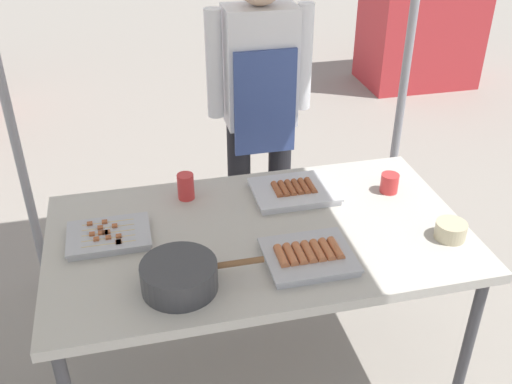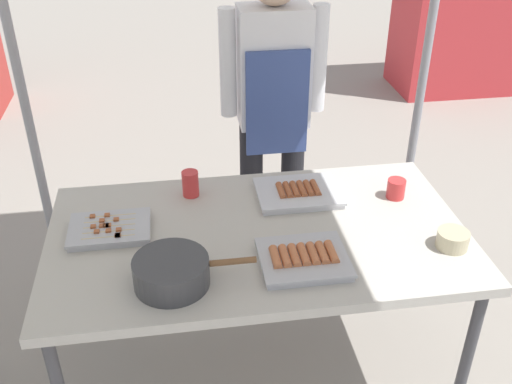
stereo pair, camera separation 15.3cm
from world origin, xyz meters
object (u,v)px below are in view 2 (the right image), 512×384
object	(u,v)px
drink_cup_by_wok	(396,189)
tray_grilled_sausages	(298,193)
stall_table	(258,243)
vendor_woman	(273,96)
cooking_wok	(172,271)
tray_meat_skewers	(110,229)
condiment_bowl	(453,240)
tray_pork_links	(304,259)
drink_cup_near_edge	(190,184)

from	to	relation	value
drink_cup_by_wok	tray_grilled_sausages	bearing A→B (deg)	170.72
stall_table	vendor_woman	world-z (taller)	vendor_woman
cooking_wok	tray_grilled_sausages	bearing A→B (deg)	42.08
vendor_woman	tray_meat_skewers	bearing A→B (deg)	44.84
tray_meat_skewers	condiment_bowl	world-z (taller)	condiment_bowl
tray_grilled_sausages	condiment_bowl	world-z (taller)	condiment_bowl
stall_table	condiment_bowl	bearing A→B (deg)	-16.13
stall_table	drink_cup_by_wok	size ratio (longest dim) A/B	19.48
tray_grilled_sausages	tray_pork_links	bearing A→B (deg)	-99.74
tray_pork_links	drink_cup_near_edge	world-z (taller)	drink_cup_near_edge
cooking_wok	drink_cup_by_wok	xyz separation A→B (m)	(0.94, 0.42, -0.01)
stall_table	tray_grilled_sausages	size ratio (longest dim) A/B	4.60
tray_meat_skewers	drink_cup_near_edge	bearing A→B (deg)	35.68
cooking_wok	condiment_bowl	bearing A→B (deg)	3.07
stall_table	condiment_bowl	world-z (taller)	condiment_bowl
tray_pork_links	vendor_woman	xyz separation A→B (m)	(0.08, 1.06, 0.18)
tray_pork_links	vendor_woman	size ratio (longest dim) A/B	0.19
stall_table	cooking_wok	world-z (taller)	cooking_wok
drink_cup_near_edge	tray_pork_links	bearing A→B (deg)	-54.96
stall_table	tray_meat_skewers	size ratio (longest dim) A/B	5.22
drink_cup_near_edge	drink_cup_by_wok	bearing A→B (deg)	-9.81
tray_grilled_sausages	vendor_woman	xyz separation A→B (m)	(-0.00, 0.61, 0.19)
vendor_woman	tray_grilled_sausages	bearing A→B (deg)	90.00
condiment_bowl	drink_cup_by_wok	world-z (taller)	drink_cup_by_wok
tray_grilled_sausages	tray_pork_links	world-z (taller)	tray_pork_links
cooking_wok	drink_cup_near_edge	distance (m)	0.57
stall_table	condiment_bowl	xyz separation A→B (m)	(0.69, -0.20, 0.09)
stall_table	tray_pork_links	size ratio (longest dim) A/B	5.12
drink_cup_by_wok	tray_pork_links	bearing A→B (deg)	-141.59
vendor_woman	condiment_bowl	bearing A→B (deg)	114.98
tray_pork_links	stall_table	bearing A→B (deg)	121.43
tray_grilled_sausages	condiment_bowl	size ratio (longest dim) A/B	2.97
tray_grilled_sausages	vendor_woman	bearing A→B (deg)	90.00
drink_cup_near_edge	cooking_wok	bearing A→B (deg)	-99.41
stall_table	tray_meat_skewers	distance (m)	0.57
stall_table	tray_grilled_sausages	world-z (taller)	tray_grilled_sausages
drink_cup_near_edge	tray_grilled_sausages	bearing A→B (deg)	-10.29
tray_grilled_sausages	cooking_wok	size ratio (longest dim) A/B	0.83
tray_pork_links	tray_grilled_sausages	bearing A→B (deg)	80.26
tray_pork_links	drink_cup_by_wok	distance (m)	0.61
condiment_bowl	tray_pork_links	bearing A→B (deg)	-178.67
cooking_wok	vendor_woman	size ratio (longest dim) A/B	0.26
vendor_woman	drink_cup_by_wok	bearing A→B (deg)	120.66
condiment_bowl	tray_grilled_sausages	bearing A→B (deg)	138.40
tray_meat_skewers	drink_cup_by_wok	world-z (taller)	drink_cup_by_wok
tray_pork_links	drink_cup_by_wok	world-z (taller)	drink_cup_by_wok
stall_table	cooking_wok	size ratio (longest dim) A/B	3.83
tray_meat_skewers	vendor_woman	bearing A→B (deg)	44.84
drink_cup_near_edge	drink_cup_by_wok	xyz separation A→B (m)	(0.85, -0.15, -0.01)
tray_meat_skewers	drink_cup_by_wok	bearing A→B (deg)	4.18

